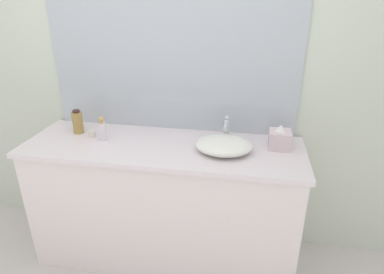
# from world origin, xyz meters

# --- Properties ---
(bathroom_wall_rear) EXTENTS (6.00, 0.06, 2.60)m
(bathroom_wall_rear) POSITION_xyz_m (0.00, 0.73, 1.30)
(bathroom_wall_rear) COLOR silver
(bathroom_wall_rear) RESTS_ON ground
(vanity_counter) EXTENTS (1.80, 0.59, 0.89)m
(vanity_counter) POSITION_xyz_m (0.10, 0.39, 0.45)
(vanity_counter) COLOR white
(vanity_counter) RESTS_ON ground
(wall_mirror_panel) EXTENTS (1.69, 0.01, 1.20)m
(wall_mirror_panel) POSITION_xyz_m (0.10, 0.69, 1.49)
(wall_mirror_panel) COLOR #B2BCC6
(wall_mirror_panel) RESTS_ON vanity_counter
(sink_basin) EXTENTS (0.35, 0.31, 0.08)m
(sink_basin) POSITION_xyz_m (0.49, 0.38, 0.93)
(sink_basin) COLOR white
(sink_basin) RESTS_ON vanity_counter
(faucet) EXTENTS (0.03, 0.15, 0.16)m
(faucet) POSITION_xyz_m (0.49, 0.54, 0.98)
(faucet) COLOR silver
(faucet) RESTS_ON vanity_counter
(soap_dispenser) EXTENTS (0.05, 0.05, 0.16)m
(soap_dispenser) POSITION_xyz_m (-0.31, 0.40, 0.96)
(soap_dispenser) COLOR white
(soap_dispenser) RESTS_ON vanity_counter
(lotion_bottle) EXTENTS (0.07, 0.07, 0.16)m
(lotion_bottle) POSITION_xyz_m (-0.53, 0.49, 0.97)
(lotion_bottle) COLOR #A88744
(lotion_bottle) RESTS_ON vanity_counter
(tissue_box) EXTENTS (0.13, 0.13, 0.15)m
(tissue_box) POSITION_xyz_m (0.83, 0.49, 0.96)
(tissue_box) COLOR silver
(tissue_box) RESTS_ON vanity_counter
(candle_jar) EXTENTS (0.05, 0.05, 0.04)m
(candle_jar) POSITION_xyz_m (-0.41, 0.44, 0.91)
(candle_jar) COLOR silver
(candle_jar) RESTS_ON vanity_counter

